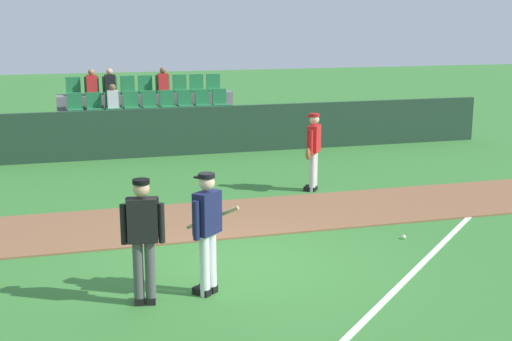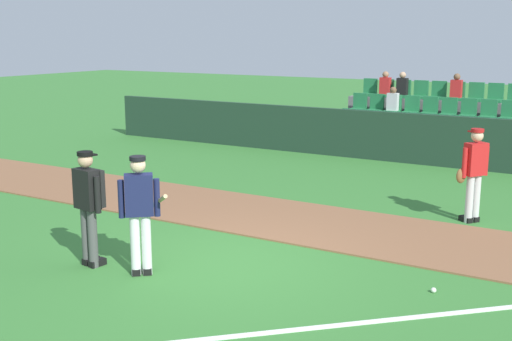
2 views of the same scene
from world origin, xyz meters
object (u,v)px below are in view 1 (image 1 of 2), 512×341
Objects in this scene: runner_red_jersey at (313,149)px; umpire_home_plate at (143,234)px; batter_navy_jersey at (207,229)px; baseball at (404,237)px.

umpire_home_plate is at bearing -130.09° from runner_red_jersey.
batter_navy_jersey is 6.27m from runner_red_jersey.
umpire_home_plate is 1.00× the size of runner_red_jersey.
runner_red_jersey is at bearing 95.01° from baseball.
runner_red_jersey is at bearing 49.91° from umpire_home_plate.
batter_navy_jersey and runner_red_jersey have the same top height.
umpire_home_plate is 5.10m from baseball.
umpire_home_plate reaches higher than baseball.
batter_navy_jersey is 4.23m from baseball.
baseball is at bearing 20.83° from batter_navy_jersey.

